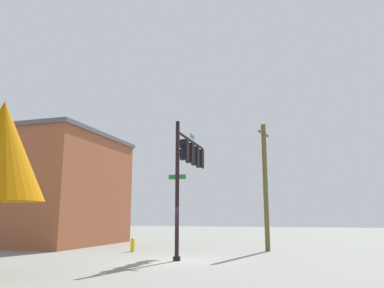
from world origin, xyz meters
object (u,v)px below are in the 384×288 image
object	(u,v)px
signal_pole_assembly	(188,162)
utility_pole	(265,184)
brick_building	(60,189)
fire_hydrant	(133,245)
tree_near	(0,150)

from	to	relation	value
signal_pole_assembly	utility_pole	xyz separation A→B (m)	(4.28, -3.72, -0.95)
signal_pole_assembly	utility_pole	bearing A→B (deg)	-41.02
utility_pole	brick_building	world-z (taller)	brick_building
utility_pole	fire_hydrant	distance (m)	8.95
tree_near	utility_pole	bearing A→B (deg)	-33.71
tree_near	brick_building	xyz separation A→B (m)	(13.48, 7.18, -0.34)
tree_near	brick_building	bearing A→B (deg)	28.05
signal_pole_assembly	fire_hydrant	distance (m)	6.34
brick_building	tree_near	bearing A→B (deg)	-151.95
utility_pole	brick_building	bearing A→B (deg)	86.99
signal_pole_assembly	fire_hydrant	size ratio (longest dim) A/B	8.23
signal_pole_assembly	fire_hydrant	xyz separation A→B (m)	(1.67, 4.02, -4.61)
fire_hydrant	brick_building	xyz separation A→B (m)	(3.44, 7.89, 3.73)
fire_hydrant	tree_near	xyz separation A→B (m)	(-10.05, 0.70, 4.07)
utility_pole	fire_hydrant	world-z (taller)	utility_pole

